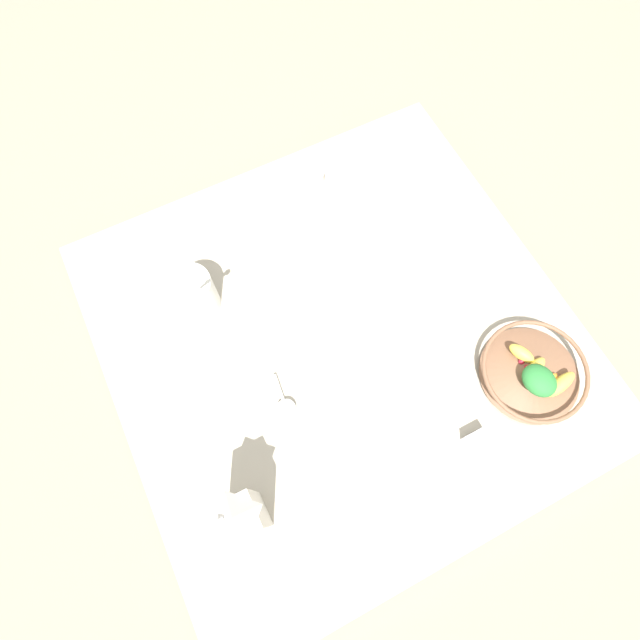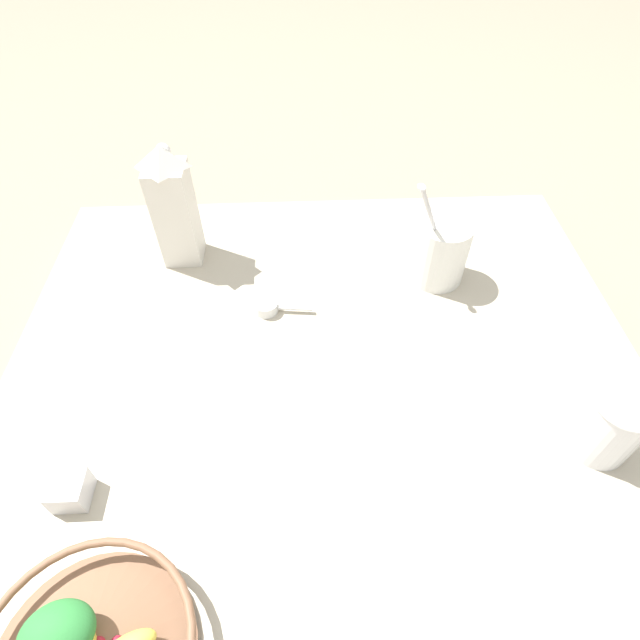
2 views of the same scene
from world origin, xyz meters
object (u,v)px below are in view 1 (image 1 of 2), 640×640
drinking_cup (307,182)px  spice_jar (478,443)px  milk_carton (242,518)px  yogurt_tub (194,293)px  fruit_bowl (534,373)px

drinking_cup → spice_jar: bearing=3.5°
milk_carton → spice_jar: milk_carton is taller
milk_carton → yogurt_tub: bearing=170.3°
yogurt_tub → spice_jar: yogurt_tub is taller
milk_carton → spice_jar: bearing=80.3°
milk_carton → spice_jar: (0.08, 0.49, -0.10)m
fruit_bowl → spice_jar: size_ratio=5.03×
fruit_bowl → milk_carton: milk_carton is taller
yogurt_tub → drinking_cup: yogurt_tub is taller
fruit_bowl → milk_carton: bearing=-91.0°
drinking_cup → spice_jar: 0.74m
yogurt_tub → spice_jar: (0.57, 0.41, -0.05)m
fruit_bowl → spice_jar: bearing=-69.0°
yogurt_tub → milk_carton: bearing=-9.7°
fruit_bowl → yogurt_tub: 0.78m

